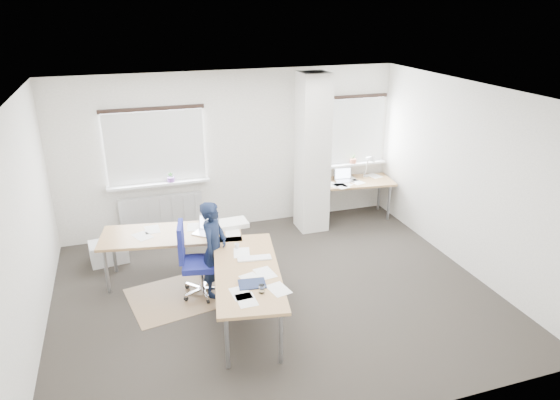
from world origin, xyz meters
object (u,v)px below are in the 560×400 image
object	(u,v)px
task_chair	(198,275)
person	(214,249)
desk_main	(210,252)
desk_side	(355,183)

from	to	relation	value
task_chair	person	bearing A→B (deg)	1.92
desk_main	person	world-z (taller)	person
desk_main	desk_side	size ratio (longest dim) A/B	2.02
desk_main	desk_side	bearing A→B (deg)	41.74
desk_side	task_chair	bearing A→B (deg)	-144.03
desk_main	task_chair	bearing A→B (deg)	158.85
desk_main	desk_side	xyz separation A→B (m)	(3.11, 1.92, -0.01)
task_chair	desk_side	bearing A→B (deg)	40.04
desk_main	task_chair	size ratio (longest dim) A/B	2.73
desk_main	task_chair	distance (m)	0.44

